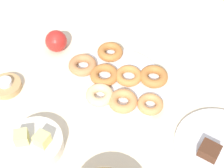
{
  "coord_description": "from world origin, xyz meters",
  "views": [
    {
      "loc": [
        -0.21,
        0.67,
        0.84
      ],
      "look_at": [
        0.0,
        0.03,
        0.04
      ],
      "focal_mm": 54.47,
      "sensor_mm": 36.0,
      "label": 1
    }
  ],
  "objects": [
    {
      "name": "apple",
      "position": [
        0.25,
        -0.1,
        0.04
      ],
      "size": [
        0.08,
        0.08,
        0.08
      ],
      "primitive_type": "sphere",
      "color": "red",
      "rests_on": "ground_plane"
    },
    {
      "name": "donut_1",
      "position": [
        0.03,
        0.07,
        0.03
      ],
      "size": [
        0.12,
        0.12,
        0.03
      ],
      "primitive_type": "torus",
      "rotation": [
        0.0,
        0.0,
        3.86
      ],
      "color": "#EABC84",
      "rests_on": "donut_plate"
    },
    {
      "name": "fruit_bowl",
      "position": [
        0.14,
        0.28,
        0.02
      ],
      "size": [
        0.16,
        0.16,
        0.04
      ],
      "primitive_type": "cylinder",
      "color": "silver",
      "rests_on": "ground_plane"
    },
    {
      "name": "melon_chunk_left",
      "position": [
        0.11,
        0.28,
        0.06
      ],
      "size": [
        0.04,
        0.04,
        0.04
      ],
      "primitive_type": "cube",
      "rotation": [
        0.0,
        0.0,
        -0.2
      ],
      "color": "#DBD67A",
      "rests_on": "fruit_bowl"
    },
    {
      "name": "donut_4",
      "position": [
        0.04,
        -0.01,
        0.03
      ],
      "size": [
        0.13,
        0.13,
        0.03
      ],
      "primitive_type": "torus",
      "rotation": [
        0.0,
        0.0,
        5.74
      ],
      "color": "#AD6B33",
      "rests_on": "donut_plate"
    },
    {
      "name": "brownie_far",
      "position": [
        -0.32,
        0.16,
        0.03
      ],
      "size": [
        0.06,
        0.06,
        0.03
      ],
      "primitive_type": "cube",
      "rotation": [
        0.0,
        0.0,
        -0.26
      ],
      "color": "#472819",
      "rests_on": "cake_plate"
    },
    {
      "name": "donut_0",
      "position": [
        -0.05,
        0.07,
        0.03
      ],
      "size": [
        0.12,
        0.12,
        0.03
      ],
      "primitive_type": "torus",
      "rotation": [
        0.0,
        0.0,
        0.56
      ],
      "color": "#C6844C",
      "rests_on": "donut_plate"
    },
    {
      "name": "donut_6",
      "position": [
        0.12,
        -0.03,
        0.03
      ],
      "size": [
        0.1,
        0.1,
        0.03
      ],
      "primitive_type": "torus",
      "rotation": [
        0.0,
        0.0,
        6.17
      ],
      "color": "#B27547",
      "rests_on": "donut_plate"
    },
    {
      "name": "candle_holder",
      "position": [
        0.33,
        0.11,
        0.01
      ],
      "size": [
        0.1,
        0.1,
        0.02
      ],
      "primitive_type": "cylinder",
      "color": "tan",
      "rests_on": "ground_plane"
    },
    {
      "name": "donut_plate",
      "position": [
        0.0,
        0.0,
        0.01
      ],
      "size": [
        0.32,
        0.32,
        0.01
      ],
      "primitive_type": "cylinder",
      "color": "silver",
      "rests_on": "ground_plane"
    },
    {
      "name": "donut_3",
      "position": [
        0.05,
        -0.12,
        0.03
      ],
      "size": [
        0.12,
        0.12,
        0.03
      ],
      "primitive_type": "torus",
      "rotation": [
        0.0,
        0.0,
        3.66
      ],
      "color": "#AD6B33",
      "rests_on": "donut_plate"
    },
    {
      "name": "ground_plane",
      "position": [
        0.0,
        0.0,
        0.0
      ],
      "size": [
        2.4,
        2.4,
        0.0
      ],
      "primitive_type": "plane",
      "color": "beige"
    },
    {
      "name": "tealight",
      "position": [
        0.33,
        0.11,
        0.03
      ],
      "size": [
        0.04,
        0.04,
        0.01
      ],
      "primitive_type": "cylinder",
      "color": "silver",
      "rests_on": "candle_holder"
    },
    {
      "name": "melon_chunk_right",
      "position": [
        0.17,
        0.29,
        0.06
      ],
      "size": [
        0.05,
        0.05,
        0.04
      ],
      "primitive_type": "cube",
      "rotation": [
        0.0,
        0.0,
        0.48
      ],
      "color": "#DBD67A",
      "rests_on": "fruit_bowl"
    },
    {
      "name": "cake_plate",
      "position": [
        -0.35,
        0.13,
        0.01
      ],
      "size": [
        0.26,
        0.26,
        0.02
      ],
      "primitive_type": "cylinder",
      "color": "silver",
      "rests_on": "ground_plane"
    },
    {
      "name": "donut_7",
      "position": [
        -0.11,
        -0.05,
        0.03
      ],
      "size": [
        0.12,
        0.12,
        0.03
      ],
      "primitive_type": "torus",
      "rotation": [
        0.0,
        0.0,
        4.34
      ],
      "color": "#AD6B33",
      "rests_on": "donut_plate"
    },
    {
      "name": "donut_5",
      "position": [
        -0.04,
        -0.03,
        0.03
      ],
      "size": [
        0.11,
        0.11,
        0.02
      ],
      "primitive_type": "torus",
      "rotation": [
        0.0,
        0.0,
        1.88
      ],
      "color": "#BC7A3D",
      "rests_on": "donut_plate"
    },
    {
      "name": "donut_2",
      "position": [
        -0.13,
        0.06,
        0.03
      ],
      "size": [
        0.09,
        0.09,
        0.02
      ],
      "primitive_type": "torus",
      "rotation": [
        0.0,
        0.0,
        3.02
      ],
      "color": "#C6844C",
      "rests_on": "donut_plate"
    }
  ]
}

